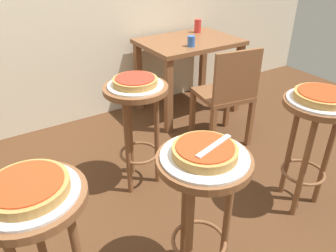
% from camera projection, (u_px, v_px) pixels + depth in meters
% --- Properties ---
extents(ground_plane, '(6.00, 6.00, 0.00)m').
position_uv_depth(ground_plane, '(167.00, 219.00, 2.09)').
color(ground_plane, '#4C2D19').
extents(stool_foreground, '(0.41, 0.41, 0.75)m').
position_uv_depth(stool_foreground, '(202.00, 193.00, 1.47)').
color(stool_foreground, brown).
rests_on(stool_foreground, ground_plane).
extents(serving_plate_foreground, '(0.38, 0.38, 0.01)m').
position_uv_depth(serving_plate_foreground, '(205.00, 156.00, 1.37)').
color(serving_plate_foreground, silver).
rests_on(serving_plate_foreground, stool_foreground).
extents(pizza_foreground, '(0.28, 0.28, 0.05)m').
position_uv_depth(pizza_foreground, '(205.00, 151.00, 1.36)').
color(pizza_foreground, '#B78442').
rests_on(pizza_foreground, serving_plate_foreground).
extents(stool_middle, '(0.41, 0.41, 0.75)m').
position_uv_depth(stool_middle, '(314.00, 130.00, 1.95)').
color(stool_middle, brown).
rests_on(stool_middle, ground_plane).
extents(serving_plate_middle, '(0.38, 0.38, 0.01)m').
position_uv_depth(serving_plate_middle, '(321.00, 100.00, 1.85)').
color(serving_plate_middle, silver).
rests_on(serving_plate_middle, stool_middle).
extents(pizza_middle, '(0.31, 0.31, 0.05)m').
position_uv_depth(pizza_middle, '(322.00, 96.00, 1.84)').
color(pizza_middle, '#B78442').
rests_on(pizza_middle, serving_plate_middle).
extents(stool_leftside, '(0.41, 0.41, 0.75)m').
position_uv_depth(stool_leftside, '(40.00, 232.00, 1.27)').
color(stool_leftside, brown).
rests_on(stool_leftside, ground_plane).
extents(serving_plate_leftside, '(0.37, 0.37, 0.01)m').
position_uv_depth(serving_plate_leftside, '(29.00, 193.00, 1.17)').
color(serving_plate_leftside, silver).
rests_on(serving_plate_leftside, stool_leftside).
extents(pizza_leftside, '(0.30, 0.30, 0.05)m').
position_uv_depth(pizza_leftside, '(27.00, 187.00, 1.16)').
color(pizza_leftside, '#B78442').
rests_on(pizza_leftside, serving_plate_leftside).
extents(stool_rear, '(0.41, 0.41, 0.75)m').
position_uv_depth(stool_rear, '(137.00, 113.00, 2.14)').
color(stool_rear, brown).
rests_on(stool_rear, ground_plane).
extents(serving_plate_rear, '(0.35, 0.35, 0.01)m').
position_uv_depth(serving_plate_rear, '(135.00, 85.00, 2.04)').
color(serving_plate_rear, white).
rests_on(serving_plate_rear, stool_rear).
extents(pizza_rear, '(0.28, 0.28, 0.05)m').
position_uv_depth(pizza_rear, '(135.00, 81.00, 2.03)').
color(pizza_rear, '#B78442').
rests_on(pizza_rear, serving_plate_rear).
extents(dining_table, '(0.91, 0.67, 0.73)m').
position_uv_depth(dining_table, '(189.00, 53.00, 3.15)').
color(dining_table, brown).
rests_on(dining_table, ground_plane).
extents(cup_near_edge, '(0.07, 0.07, 0.09)m').
position_uv_depth(cup_near_edge, '(191.00, 41.00, 2.87)').
color(cup_near_edge, '#3360B2').
rests_on(cup_near_edge, dining_table).
extents(cup_far_edge, '(0.07, 0.07, 0.13)m').
position_uv_depth(cup_far_edge, '(198.00, 26.00, 3.30)').
color(cup_far_edge, red).
rests_on(cup_far_edge, dining_table).
extents(wooden_chair, '(0.46, 0.46, 0.85)m').
position_uv_depth(wooden_chair, '(227.00, 93.00, 2.65)').
color(wooden_chair, brown).
rests_on(wooden_chair, ground_plane).
extents(pizza_server_knife, '(0.22, 0.08, 0.01)m').
position_uv_depth(pizza_server_knife, '(214.00, 146.00, 1.34)').
color(pizza_server_knife, silver).
rests_on(pizza_server_knife, pizza_foreground).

